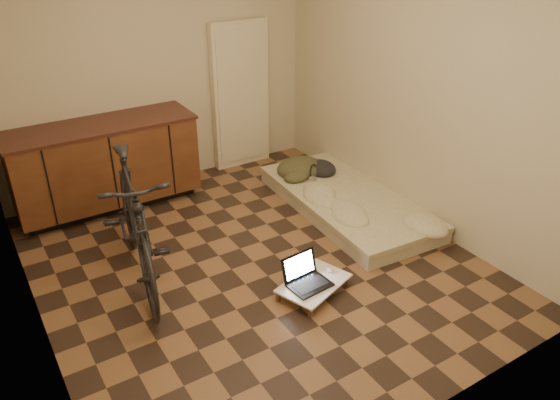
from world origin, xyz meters
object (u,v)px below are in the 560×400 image
lap_desk (314,284)px  laptop (306,278)px  futon (347,202)px  bicycle (134,216)px

lap_desk → laptop: laptop is taller
futon → lap_desk: 1.46m
bicycle → laptop: size_ratio=5.23×
bicycle → lap_desk: (1.11, -0.96, -0.51)m
bicycle → lap_desk: 1.55m
bicycle → futon: bearing=10.6°
bicycle → futon: 2.26m
lap_desk → laptop: 0.09m
bicycle → futon: (2.20, 0.00, -0.50)m
bicycle → futon: bicycle is taller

